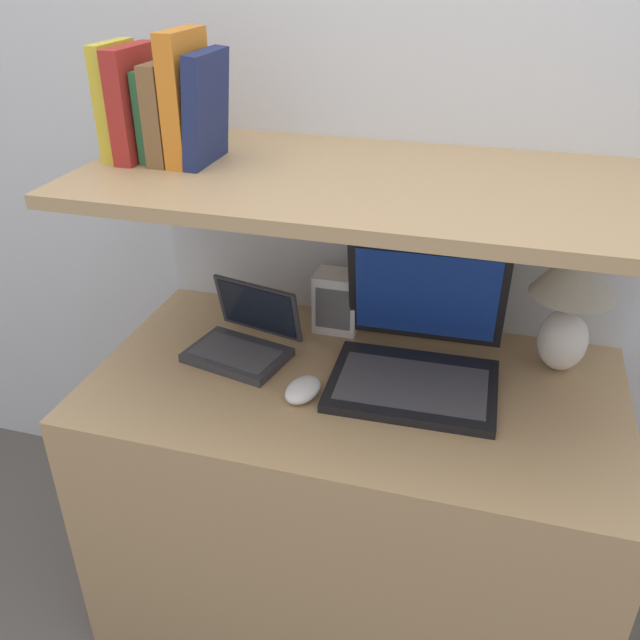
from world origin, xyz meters
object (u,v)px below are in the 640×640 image
(table_lamp, at_px, (572,291))
(book_red, at_px, (136,103))
(router_box, at_px, (337,301))
(book_navy, at_px, (206,109))
(book_orange, at_px, (186,98))
(computer_mouse, at_px, (303,390))
(book_yellow, at_px, (118,101))
(book_brown, at_px, (168,112))
(laptop_small, at_px, (244,340))
(book_green, at_px, (153,114))
(laptop_large, at_px, (417,354))

(table_lamp, bearing_deg, book_red, -172.83)
(router_box, bearing_deg, book_navy, -147.69)
(book_orange, bearing_deg, book_red, 180.00)
(book_orange, bearing_deg, computer_mouse, -28.38)
(book_red, bearing_deg, book_orange, 0.00)
(book_yellow, relative_size, book_orange, 0.89)
(book_navy, bearing_deg, computer_mouse, -32.41)
(book_yellow, relative_size, book_brown, 1.16)
(laptop_small, bearing_deg, book_yellow, 175.22)
(table_lamp, relative_size, book_green, 1.68)
(computer_mouse, height_order, book_orange, book_orange)
(table_lamp, xyz_separation_m, laptop_small, (-0.72, -0.14, -0.16))
(laptop_large, bearing_deg, book_yellow, 179.39)
(laptop_large, xyz_separation_m, book_brown, (-0.55, 0.01, 0.49))
(laptop_small, bearing_deg, router_box, 43.77)
(laptop_large, height_order, book_red, book_red)
(book_navy, bearing_deg, book_orange, 180.00)
(laptop_small, distance_m, book_yellow, 0.59)
(table_lamp, relative_size, book_orange, 1.20)
(book_yellow, bearing_deg, book_red, 0.00)
(book_yellow, xyz_separation_m, book_orange, (0.16, 0.00, 0.01))
(table_lamp, xyz_separation_m, book_orange, (-0.82, -0.12, 0.38))
(book_brown, distance_m, book_orange, 0.05)
(laptop_small, relative_size, book_yellow, 1.12)
(laptop_large, bearing_deg, book_brown, 179.26)
(book_red, bearing_deg, book_green, 0.00)
(book_brown, xyz_separation_m, book_navy, (0.09, 0.00, 0.01))
(book_green, bearing_deg, book_navy, 0.00)
(table_lamp, distance_m, computer_mouse, 0.62)
(laptop_small, xyz_separation_m, router_box, (0.18, 0.17, 0.04))
(computer_mouse, distance_m, book_yellow, 0.72)
(router_box, distance_m, book_yellow, 0.68)
(table_lamp, xyz_separation_m, router_box, (-0.53, 0.04, -0.12))
(router_box, bearing_deg, computer_mouse, -88.96)
(computer_mouse, bearing_deg, book_brown, 154.87)
(book_yellow, bearing_deg, laptop_large, -0.61)
(laptop_small, height_order, router_box, laptop_small)
(computer_mouse, relative_size, book_navy, 0.51)
(laptop_small, distance_m, book_brown, 0.53)
(computer_mouse, xyz_separation_m, book_orange, (-0.29, 0.16, 0.56))
(book_orange, bearing_deg, router_box, 28.20)
(router_box, distance_m, book_red, 0.65)
(router_box, relative_size, book_navy, 0.68)
(book_green, bearing_deg, laptop_small, -6.83)
(computer_mouse, distance_m, book_green, 0.66)
(laptop_large, xyz_separation_m, computer_mouse, (-0.22, -0.15, -0.04))
(laptop_large, height_order, laptop_small, laptop_large)
(laptop_large, xyz_separation_m, book_navy, (-0.47, 0.01, 0.50))
(computer_mouse, xyz_separation_m, book_yellow, (-0.45, 0.16, 0.55))
(book_red, xyz_separation_m, book_brown, (0.07, 0.00, -0.01))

